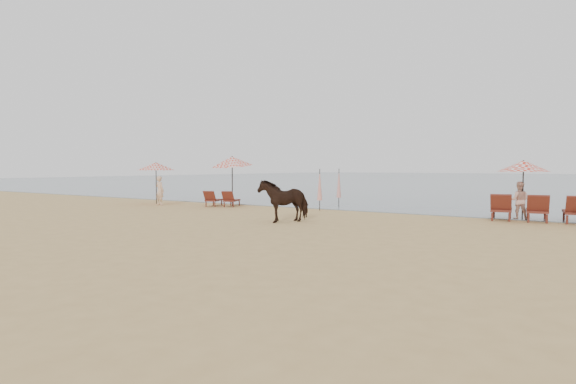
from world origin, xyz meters
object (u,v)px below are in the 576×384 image
Objects in this scene: umbrella_open_left_a at (156,166)px; umbrella_closed_left at (320,185)px; umbrella_closed_right at (339,183)px; beachgoer_left at (160,191)px; lounger_cluster_right at (537,209)px; beachgoer_right_a at (519,201)px; umbrella_open_left_b at (232,161)px; lounger_cluster_left at (222,199)px; cow at (284,200)px; umbrella_open_right at (523,166)px.

umbrella_open_left_a is 1.18× the size of umbrella_closed_left.
umbrella_closed_right reaches higher than beachgoer_left.
umbrella_open_left_a is at bearing 177.84° from lounger_cluster_right.
umbrella_open_left_a reaches higher than umbrella_closed_left.
umbrella_closed_right reaches higher than lounger_cluster_right.
beachgoer_right_a is (8.61, -1.29, -0.47)m from umbrella_closed_right.
umbrella_open_left_b is 5.46m from umbrella_closed_left.
umbrella_open_left_a reaches higher than lounger_cluster_left.
umbrella_closed_right is at bearing 160.83° from lounger_cluster_right.
beachgoer_right_a is (13.83, 1.84, 0.35)m from lounger_cluster_left.
umbrella_open_left_b is at bearing -3.20° from umbrella_open_left_a.
beachgoer_left is at bearing 176.53° from lounger_cluster_left.
umbrella_open_left_b is 1.44× the size of cow.
lounger_cluster_right is at bearing -11.04° from umbrella_closed_right.
lounger_cluster_left is 7.65m from cow.
lounger_cluster_left is 5.51m from umbrella_closed_left.
umbrella_open_left_b reaches higher than umbrella_open_left_a.
beachgoer_right_a reaches higher than lounger_cluster_right.
lounger_cluster_left is at bearing 176.99° from lounger_cluster_right.
cow reaches higher than lounger_cluster_right.
umbrella_open_left_a is (-4.24, -0.66, 1.70)m from lounger_cluster_left.
umbrella_open_left_b is at bearing -6.61° from beachgoer_right_a.
umbrella_open_right reaches higher than cow.
umbrella_closed_left is 1.33× the size of beachgoer_right_a.
cow is at bearing 27.32° from beachgoer_right_a.
umbrella_closed_left is at bearing -4.31° from beachgoer_right_a.
beachgoer_right_a is (8.44, 0.98, -0.47)m from umbrella_closed_left.
beachgoer_left is at bearing 175.68° from umbrella_open_right.
umbrella_open_left_a is (-18.78, -1.96, 1.60)m from lounger_cluster_right.
umbrella_closed_right is at bearing 157.22° from umbrella_open_right.
umbrella_open_left_a is 18.29m from beachgoer_right_a.
umbrella_open_left_a reaches higher than lounger_cluster_right.
beachgoer_left is at bearing -171.72° from umbrella_open_left_b.
umbrella_open_left_a is 0.86× the size of umbrella_open_left_b.
beachgoer_left is at bearing -166.78° from umbrella_closed_left.
umbrella_open_right is at bearing -15.86° from lounger_cluster_left.
lounger_cluster_left is at bearing -115.68° from umbrella_open_left_b.
umbrella_open_right reaches higher than lounger_cluster_left.
umbrella_open_right is at bearing 6.15° from umbrella_closed_left.
beachgoer_right_a is at bearing 61.49° from cow.
umbrella_open_right is at bearing -164.21° from beachgoer_left.
umbrella_closed_right is at bearing 124.24° from cow.
lounger_cluster_right is at bearing -16.03° from umbrella_open_left_a.
umbrella_open_left_a is 4.54m from umbrella_open_left_b.
umbrella_open_left_a is 1.18× the size of umbrella_closed_right.
umbrella_closed_left is 2.27m from umbrella_closed_right.
cow is (1.36, -7.00, -0.41)m from umbrella_closed_right.
cow is 1.20× the size of beachgoer_left.
lounger_cluster_right is 1.74× the size of umbrella_closed_right.
umbrella_open_right is 17.61m from beachgoer_left.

